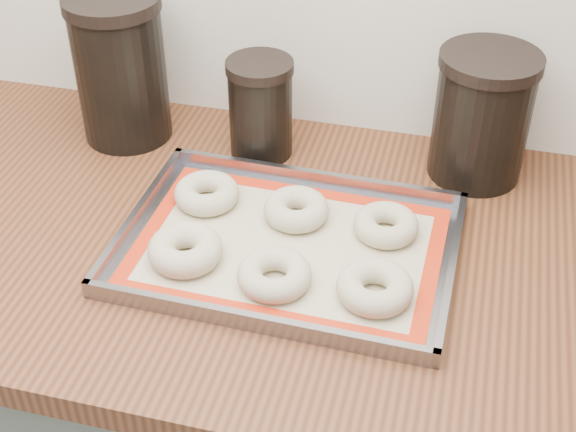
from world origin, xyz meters
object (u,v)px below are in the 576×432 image
(baking_tray, at_px, (288,246))
(bagel_front_mid, at_px, (274,275))
(bagel_front_right, at_px, (375,287))
(canister_mid, at_px, (260,108))
(bagel_back_mid, at_px, (296,209))
(bagel_back_right, at_px, (386,225))
(bagel_front_left, at_px, (185,250))
(canister_left, at_px, (121,68))
(canister_right, at_px, (482,116))
(bagel_back_left, at_px, (207,193))

(baking_tray, relative_size, bagel_front_mid, 4.74)
(bagel_front_right, height_order, canister_mid, canister_mid)
(bagel_back_mid, distance_m, bagel_back_right, 0.13)
(bagel_front_left, height_order, bagel_front_right, bagel_front_left)
(bagel_front_left, bearing_deg, canister_left, 125.58)
(baking_tray, relative_size, bagel_back_right, 5.05)
(bagel_back_right, relative_size, canister_right, 0.45)
(canister_right, bearing_deg, bagel_front_mid, -125.01)
(baking_tray, distance_m, bagel_front_left, 0.14)
(bagel_front_mid, bearing_deg, baking_tray, 91.07)
(bagel_front_right, height_order, bagel_back_mid, same)
(baking_tray, distance_m, canister_right, 0.36)
(bagel_front_left, relative_size, bagel_back_right, 1.11)
(bagel_front_mid, bearing_deg, canister_left, 137.66)
(bagel_back_right, distance_m, canister_mid, 0.29)
(canister_right, bearing_deg, bagel_front_left, -138.79)
(baking_tray, bearing_deg, bagel_back_left, 153.35)
(bagel_front_right, relative_size, bagel_back_mid, 1.06)
(bagel_back_left, distance_m, canister_left, 0.27)
(baking_tray, xyz_separation_m, bagel_back_right, (0.13, 0.06, 0.01))
(canister_mid, relative_size, canister_right, 0.80)
(bagel_front_left, relative_size, bagel_back_left, 1.06)
(bagel_front_left, distance_m, bagel_front_right, 0.26)
(bagel_back_left, bearing_deg, bagel_front_left, -83.56)
(bagel_front_right, distance_m, canister_mid, 0.39)
(bagel_back_right, bearing_deg, bagel_front_right, -87.35)
(baking_tray, bearing_deg, bagel_front_mid, -88.93)
(bagel_front_mid, height_order, canister_right, canister_right)
(bagel_front_left, bearing_deg, canister_mid, 85.31)
(canister_mid, bearing_deg, baking_tray, -65.81)
(bagel_back_left, distance_m, canister_right, 0.43)
(bagel_back_right, bearing_deg, canister_left, 160.07)
(bagel_front_mid, bearing_deg, bagel_back_left, 134.12)
(bagel_back_mid, xyz_separation_m, bagel_back_right, (0.13, -0.00, -0.00))
(bagel_front_mid, bearing_deg, bagel_front_right, 3.26)
(canister_left, bearing_deg, canister_right, 2.71)
(bagel_front_mid, xyz_separation_m, bagel_back_left, (-0.14, 0.15, 0.00))
(bagel_back_mid, bearing_deg, canister_right, 38.60)
(canister_right, bearing_deg, baking_tray, -132.47)
(bagel_back_right, height_order, canister_mid, canister_mid)
(canister_right, bearing_deg, canister_left, -177.29)
(bagel_back_mid, bearing_deg, bagel_front_left, -134.24)
(bagel_front_right, bearing_deg, canister_mid, 128.16)
(bagel_front_left, relative_size, canister_right, 0.50)
(bagel_front_mid, distance_m, bagel_back_mid, 0.14)
(bagel_front_mid, relative_size, bagel_back_mid, 1.04)
(bagel_front_right, height_order, bagel_back_left, same)
(bagel_back_right, distance_m, canister_right, 0.24)
(bagel_front_right, xyz_separation_m, bagel_back_mid, (-0.14, 0.14, -0.00))
(canister_left, distance_m, canister_right, 0.57)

